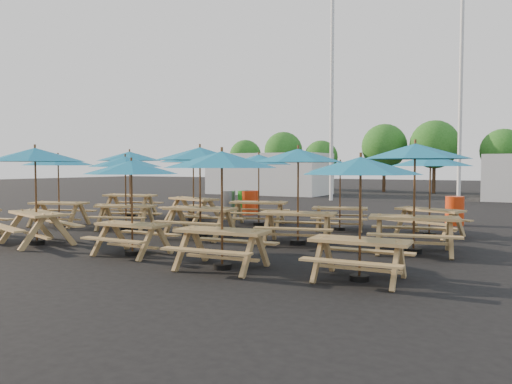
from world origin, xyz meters
The scene contains 29 objects.
ground centered at (0.00, 0.00, 0.00)m, with size 120.00×120.00×0.00m, color black.
picnic_unit_1 centered at (-5.56, -1.67, 2.02)m, with size 2.76×2.76×2.31m.
picnic_unit_2 centered at (-5.70, 1.77, 2.20)m, with size 2.91×2.91×2.53m.
picnic_unit_3 centered at (-2.88, -4.57, 2.11)m, with size 2.97×2.97×2.42m.
picnic_unit_4 centered at (-2.96, -1.36, 1.97)m, with size 2.79×2.79×2.26m.
picnic_unit_5 centered at (-2.58, 1.62, 2.13)m, with size 2.88×2.88×2.44m.
picnic_unit_6 centered at (0.21, -4.53, 1.82)m, with size 2.06×2.06×2.08m.
picnic_unit_7 centered at (0.04, -1.70, 2.16)m, with size 2.62×2.62×2.47m.
picnic_unit_8 centered at (0.05, 1.59, 2.04)m, with size 2.82×2.82×2.34m.
picnic_unit_9 centered at (2.74, -4.83, 1.96)m, with size 2.37×2.37×2.25m.
picnic_unit_10 centered at (2.79, -1.42, 2.09)m, with size 2.83×2.83×2.40m.
picnic_unit_11 centered at (2.80, 1.67, 1.82)m, with size 2.51×2.51×2.09m.
picnic_unit_12 centered at (5.31, -4.53, 1.85)m, with size 2.16×2.16×2.12m.
picnic_unit_13 centered at (5.57, -1.32, 2.16)m, with size 2.83×2.83×2.47m.
picnic_unit_14 centered at (5.41, 1.64, 1.99)m, with size 2.82×2.82×2.28m.
waste_bin_0 centered at (-2.93, 4.50, 0.47)m, with size 0.59×0.59×0.95m, color gray.
waste_bin_1 centered at (-2.04, 4.59, 0.47)m, with size 0.59×0.59×0.95m, color red.
waste_bin_2 centered at (-2.00, 4.81, 0.47)m, with size 0.59×0.59×0.95m, color red.
waste_bin_3 centered at (-2.21, 4.62, 0.47)m, with size 0.59×0.59×0.95m, color #218C19.
waste_bin_4 centered at (5.69, 4.72, 0.47)m, with size 0.59×0.59×0.95m, color red.
mast_0 centered at (-2.00, 14.00, 6.00)m, with size 0.20×0.20×12.00m, color silver.
mast_1 centered at (4.50, 16.00, 6.00)m, with size 0.20×0.20×12.00m, color silver.
event_tent_0 centered at (-8.00, 18.00, 1.40)m, with size 8.00×4.00×2.80m, color silver.
tree_0 centered at (-14.07, 25.25, 2.83)m, with size 2.80×2.80×4.24m.
tree_1 centered at (-9.74, 23.90, 3.15)m, with size 3.11×3.11×4.72m.
tree_2 centered at (-6.39, 23.65, 2.62)m, with size 2.59×2.59×3.93m.
tree_3 centered at (-1.75, 24.72, 3.41)m, with size 3.36×3.36×5.09m.
tree_4 centered at (1.90, 24.26, 3.46)m, with size 3.41×3.41×5.17m.
tree_5 centered at (6.22, 24.67, 2.97)m, with size 2.94×2.94×4.45m.
Camera 1 is at (7.80, -12.73, 1.95)m, focal length 35.00 mm.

